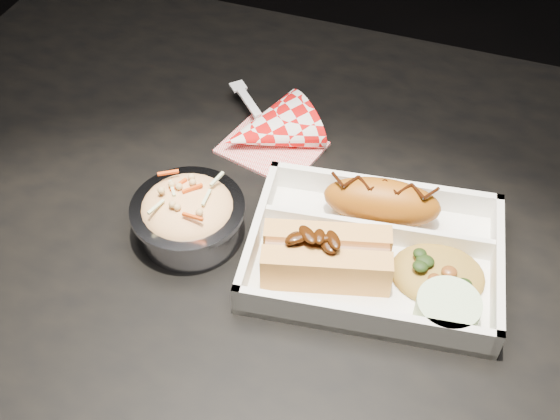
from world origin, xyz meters
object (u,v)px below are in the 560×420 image
object	(u,v)px
fried_pastry	(382,202)
foil_coleslaw_cup	(188,214)
hotdog	(327,254)
napkin_fork	(267,131)
dining_table	(337,292)
food_tray	(373,256)

from	to	relation	value
fried_pastry	foil_coleslaw_cup	distance (m)	0.20
fried_pastry	foil_coleslaw_cup	bearing A→B (deg)	-155.64
foil_coleslaw_cup	fried_pastry	bearing A→B (deg)	24.36
hotdog	napkin_fork	distance (m)	0.21
dining_table	napkin_fork	distance (m)	0.21
food_tray	dining_table	bearing A→B (deg)	148.99
dining_table	fried_pastry	xyz separation A→B (m)	(0.03, 0.04, 0.12)
food_tray	napkin_fork	xyz separation A→B (m)	(-0.17, 0.14, 0.01)
hotdog	foil_coleslaw_cup	size ratio (longest dim) A/B	1.16
fried_pastry	napkin_fork	world-z (taller)	napkin_fork
hotdog	foil_coleslaw_cup	world-z (taller)	foil_coleslaw_cup
napkin_fork	food_tray	bearing A→B (deg)	6.10
hotdog	napkin_fork	xyz separation A→B (m)	(-0.13, 0.17, -0.02)
dining_table	food_tray	size ratio (longest dim) A/B	4.41
dining_table	foil_coleslaw_cup	xyz separation A→B (m)	(-0.15, -0.04, 0.12)
dining_table	napkin_fork	size ratio (longest dim) A/B	7.93
hotdog	napkin_fork	bearing A→B (deg)	111.13
food_tray	hotdog	size ratio (longest dim) A/B	1.98
dining_table	fried_pastry	distance (m)	0.13
dining_table	napkin_fork	bearing A→B (deg)	136.77
fried_pastry	foil_coleslaw_cup	world-z (taller)	foil_coleslaw_cup
dining_table	fried_pastry	world-z (taller)	fried_pastry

